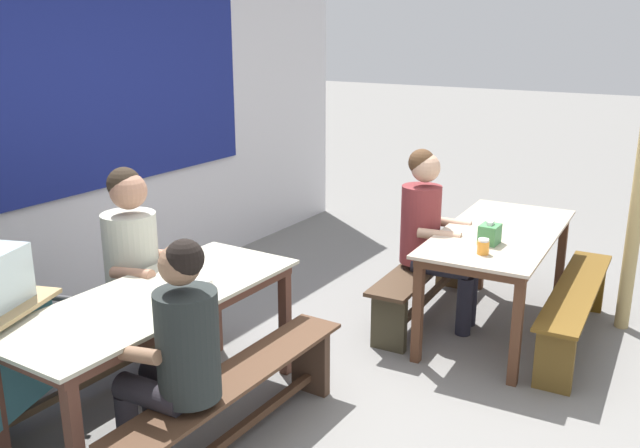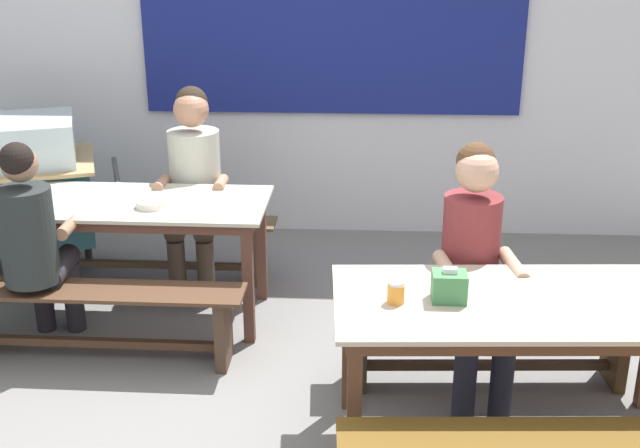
% 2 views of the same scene
% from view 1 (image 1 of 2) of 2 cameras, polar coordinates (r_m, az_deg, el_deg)
% --- Properties ---
extents(ground_plane, '(40.00, 40.00, 0.00)m').
position_cam_1_polar(ground_plane, '(4.31, 5.41, -13.43)').
color(ground_plane, slate).
extents(backdrop_wall, '(6.64, 0.23, 2.90)m').
position_cam_1_polar(backdrop_wall, '(5.37, -18.99, 8.91)').
color(backdrop_wall, silver).
rests_on(backdrop_wall, ground_plane).
extents(dining_table_far, '(1.75, 0.71, 0.75)m').
position_cam_1_polar(dining_table_far, '(3.80, -13.54, -6.79)').
color(dining_table_far, '#BBB79F').
rests_on(dining_table_far, ground_plane).
extents(dining_table_near, '(1.67, 0.84, 0.75)m').
position_cam_1_polar(dining_table_near, '(4.95, 14.76, -1.39)').
color(dining_table_near, '#C2AE96').
rests_on(dining_table_near, ground_plane).
extents(bench_far_back, '(1.70, 0.27, 0.43)m').
position_cam_1_polar(bench_far_back, '(4.33, -18.29, -9.87)').
color(bench_far_back, brown).
rests_on(bench_far_back, ground_plane).
extents(bench_far_front, '(1.62, 0.30, 0.43)m').
position_cam_1_polar(bench_far_front, '(3.64, -6.93, -14.44)').
color(bench_far_front, '#4B3120').
rests_on(bench_far_front, ground_plane).
extents(bench_near_back, '(1.59, 0.37, 0.43)m').
position_cam_1_polar(bench_near_back, '(5.22, 8.68, -4.55)').
color(bench_near_back, '#402E1F').
rests_on(bench_near_back, ground_plane).
extents(bench_near_front, '(1.64, 0.36, 0.43)m').
position_cam_1_polar(bench_near_front, '(4.99, 20.49, -6.51)').
color(bench_near_front, brown).
rests_on(bench_near_front, ground_plane).
extents(person_center_facing, '(0.46, 0.59, 1.32)m').
position_cam_1_polar(person_center_facing, '(4.32, -14.86, -2.96)').
color(person_center_facing, '#44372B').
rests_on(person_center_facing, ground_plane).
extents(person_left_back_turned, '(0.42, 0.53, 1.24)m').
position_cam_1_polar(person_left_back_turned, '(3.27, -11.95, -10.27)').
color(person_left_back_turned, '#272329').
rests_on(person_left_back_turned, ground_plane).
extents(person_right_near_table, '(0.43, 0.57, 1.30)m').
position_cam_1_polar(person_right_near_table, '(4.94, 9.25, -0.46)').
color(person_right_near_table, '#20202A').
rests_on(person_right_near_table, ground_plane).
extents(tissue_box, '(0.15, 0.12, 0.15)m').
position_cam_1_polar(tissue_box, '(4.61, 13.99, -0.81)').
color(tissue_box, '#41824A').
rests_on(tissue_box, dining_table_near).
extents(condiment_jar, '(0.07, 0.07, 0.10)m').
position_cam_1_polar(condiment_jar, '(4.39, 13.47, -1.85)').
color(condiment_jar, orange).
rests_on(condiment_jar, dining_table_near).
extents(soup_bowl, '(0.18, 0.18, 0.04)m').
position_cam_1_polar(soup_bowl, '(3.84, -10.26, -4.77)').
color(soup_bowl, silver).
rests_on(soup_bowl, dining_table_far).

